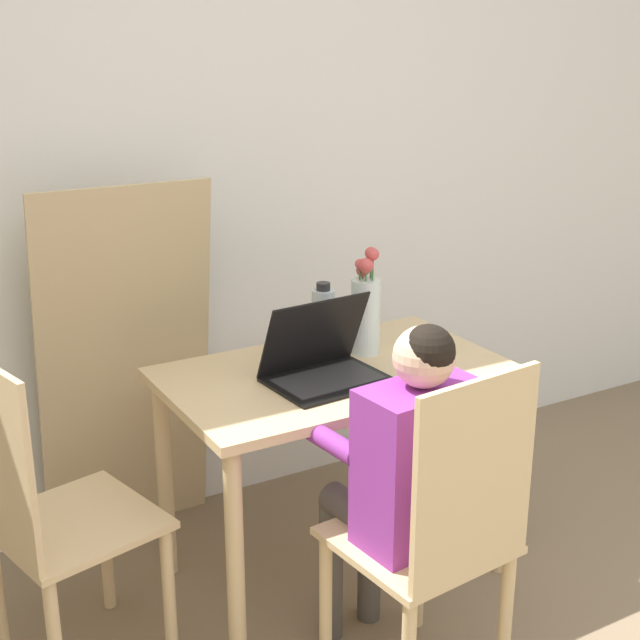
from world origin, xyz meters
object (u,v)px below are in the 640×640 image
at_px(person_seated, 406,464).
at_px(flower_vase, 366,309).
at_px(water_bottle, 323,322).
at_px(chair_occupied, 437,537).
at_px(laptop, 322,361).
at_px(chair_spare, 49,518).

relative_size(person_seated, flower_vase, 2.97).
xyz_separation_m(flower_vase, water_bottle, (-0.13, 0.05, -0.03)).
height_order(chair_occupied, laptop, laptop).
distance_m(chair_spare, flower_vase, 1.13).
xyz_separation_m(chair_occupied, water_bottle, (0.11, 0.76, 0.34)).
distance_m(chair_occupied, chair_spare, 1.01).
xyz_separation_m(person_seated, flower_vase, (0.25, 0.58, 0.22)).
bearing_deg(laptop, flower_vase, 24.47).
height_order(flower_vase, water_bottle, flower_vase).
bearing_deg(water_bottle, flower_vase, -20.94).
distance_m(chair_spare, person_seated, 0.95).
distance_m(person_seated, water_bottle, 0.67).
bearing_deg(person_seated, flower_vase, -118.67).
bearing_deg(person_seated, chair_occupied, 90.00).
bearing_deg(laptop, chair_spare, 175.62).
relative_size(laptop, water_bottle, 1.49).
height_order(chair_occupied, flower_vase, flower_vase).
distance_m(chair_occupied, water_bottle, 0.84).
relative_size(chair_occupied, water_bottle, 3.96).
height_order(laptop, flower_vase, flower_vase).
bearing_deg(chair_spare, flower_vase, -96.67).
relative_size(laptop, flower_vase, 1.03).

